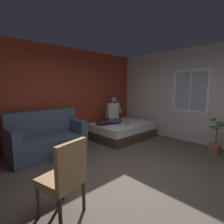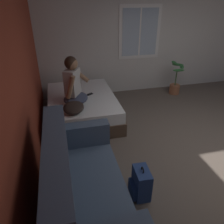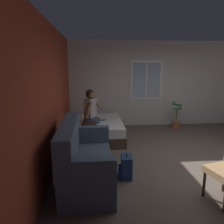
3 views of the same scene
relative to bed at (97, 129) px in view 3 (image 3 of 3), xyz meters
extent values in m
plane|color=brown|center=(-1.79, -2.01, -0.24)|extent=(40.00, 40.00, 0.00)
cube|color=#993823|center=(-1.79, 0.91, 1.11)|extent=(10.86, 0.16, 2.70)
cube|color=silver|center=(1.22, -2.01, 1.11)|extent=(0.16, 7.09, 2.70)
cube|color=white|center=(1.13, -1.61, 1.25)|extent=(0.02, 1.04, 1.24)
cube|color=#9EB2C6|center=(1.11, -1.61, 1.25)|extent=(0.01, 0.88, 1.08)
cube|color=white|center=(1.11, -1.61, 1.25)|extent=(0.01, 0.04, 1.08)
cube|color=#4C3828|center=(0.00, 0.00, -0.11)|extent=(1.87, 1.37, 0.26)
cube|color=white|center=(0.00, 0.00, 0.13)|extent=(1.81, 1.33, 0.22)
cube|color=#47566B|center=(-2.31, 0.20, -0.02)|extent=(1.70, 0.80, 0.44)
cube|color=#47566B|center=(-2.31, 0.50, 0.50)|extent=(1.70, 0.24, 0.60)
cube|color=#47566B|center=(-3.07, 0.20, 0.36)|extent=(0.18, 0.80, 0.32)
cube|color=#47566B|center=(-1.55, 0.20, 0.36)|extent=(0.18, 0.80, 0.32)
cylinder|color=#382D23|center=(-2.88, -1.55, -0.04)|extent=(0.04, 0.04, 0.40)
cylinder|color=#382D23|center=(-2.78, -1.93, -0.04)|extent=(0.04, 0.04, 0.40)
ellipsoid|color=#383D51|center=(-0.25, 0.13, 0.32)|extent=(0.67, 0.64, 0.16)
cube|color=#B2ADA8|center=(-0.24, 0.17, 0.64)|extent=(0.39, 0.33, 0.48)
cylinder|color=#936B4C|center=(-0.43, 0.22, 0.62)|extent=(0.17, 0.22, 0.44)
cylinder|color=#936B4C|center=(-0.12, 0.01, 0.74)|extent=(0.25, 0.37, 0.29)
sphere|color=#936B4C|center=(-0.25, 0.15, 0.99)|extent=(0.21, 0.21, 0.21)
ellipsoid|color=black|center=(-0.24, 0.17, 1.00)|extent=(0.30, 0.30, 0.23)
cube|color=navy|center=(-2.22, -0.47, -0.04)|extent=(0.31, 0.20, 0.40)
cube|color=navy|center=(-2.21, -0.36, -0.13)|extent=(0.24, 0.06, 0.18)
torus|color=black|center=(-2.22, -0.47, 0.18)|extent=(0.09, 0.02, 0.09)
ellipsoid|color=#2D231E|center=(-0.60, 0.21, 0.31)|extent=(0.54, 0.44, 0.14)
cube|color=black|center=(0.04, -0.18, 0.25)|extent=(0.13, 0.16, 0.01)
cylinder|color=#995B3D|center=(0.66, -2.48, -0.12)|extent=(0.26, 0.26, 0.24)
cylinder|color=#426033|center=(0.66, -2.48, 0.18)|extent=(0.03, 0.03, 0.36)
ellipsoid|color=#2D6B33|center=(0.56, -2.46, 0.42)|extent=(0.15, 0.29, 0.06)
ellipsoid|color=#2D6B33|center=(0.75, -2.53, 0.50)|extent=(0.22, 0.29, 0.06)
ellipsoid|color=#2D6B33|center=(0.68, -2.38, 0.58)|extent=(0.29, 0.15, 0.06)
ellipsoid|color=#2D6B33|center=(0.62, -2.57, 0.48)|extent=(0.30, 0.21, 0.06)
camera|label=1|loc=(-3.96, -3.70, 1.36)|focal=28.00mm
camera|label=2|loc=(-4.06, 0.37, 2.06)|focal=35.00mm
camera|label=3|loc=(-5.73, 0.10, 1.72)|focal=35.00mm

